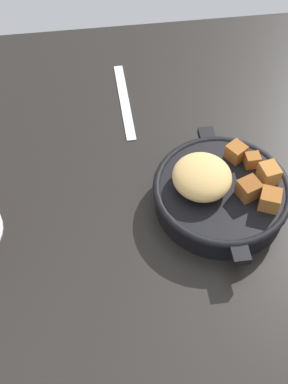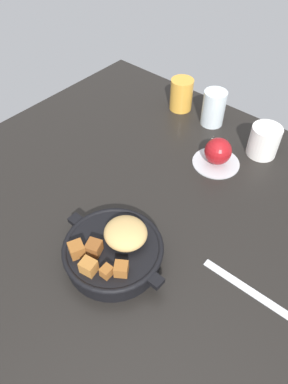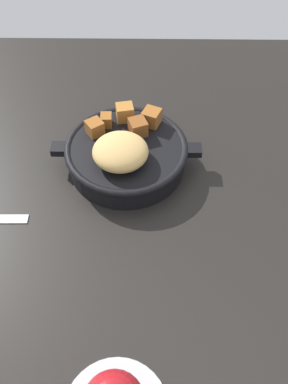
% 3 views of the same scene
% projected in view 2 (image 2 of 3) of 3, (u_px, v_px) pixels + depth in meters
% --- Properties ---
extents(ground_plane, '(1.04, 1.02, 0.02)m').
position_uv_depth(ground_plane, '(134.00, 213.00, 0.83)').
color(ground_plane, black).
extents(cast_iron_skillet, '(0.24, 0.20, 0.08)m').
position_uv_depth(cast_iron_skillet, '(114.00, 250.00, 0.71)').
color(cast_iron_skillet, black).
rests_on(cast_iron_skillet, ground_plane).
extents(saucer_plate, '(0.12, 0.12, 0.01)m').
position_uv_depth(saucer_plate, '(216.00, 162.00, 0.93)').
color(saucer_plate, '#B7BABF').
rests_on(saucer_plate, ground_plane).
extents(red_apple, '(0.07, 0.07, 0.07)m').
position_uv_depth(red_apple, '(218.00, 151.00, 0.90)').
color(red_apple, maroon).
rests_on(red_apple, saucer_plate).
extents(butter_knife, '(0.19, 0.02, 0.00)m').
position_uv_depth(butter_knife, '(248.00, 289.00, 0.68)').
color(butter_knife, silver).
rests_on(butter_knife, ground_plane).
extents(juice_glass_amber, '(0.07, 0.07, 0.09)m').
position_uv_depth(juice_glass_amber, '(181.00, 94.00, 1.07)').
color(juice_glass_amber, gold).
rests_on(juice_glass_amber, ground_plane).
extents(ceramic_mug_white, '(0.08, 0.08, 0.08)m').
position_uv_depth(ceramic_mug_white, '(264.00, 141.00, 0.93)').
color(ceramic_mug_white, silver).
rests_on(ceramic_mug_white, ground_plane).
extents(water_glass_tall, '(0.07, 0.07, 0.10)m').
position_uv_depth(water_glass_tall, '(214.00, 108.00, 1.01)').
color(water_glass_tall, silver).
rests_on(water_glass_tall, ground_plane).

